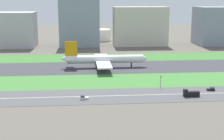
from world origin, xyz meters
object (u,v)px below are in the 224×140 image
object	(u,v)px
traffic_light	(161,81)
fuel_tank_centre	(100,35)
car_0	(84,98)
cargo_warehouse	(213,26)
terminal_building	(15,30)
truck_0	(191,94)
airliner	(103,59)
car_2	(211,89)
fuel_tank_west	(79,34)
office_tower	(140,26)
fuel_tank_east	(126,33)
hangar_building	(79,21)

from	to	relation	value
traffic_light	fuel_tank_centre	size ratio (longest dim) A/B	0.29
car_0	cargo_warehouse	bearing A→B (deg)	-126.79
terminal_building	truck_0	bearing A→B (deg)	-56.58
airliner	car_2	xyz separation A→B (m)	(56.30, -68.00, -5.31)
car_2	fuel_tank_west	world-z (taller)	fuel_tank_west
traffic_light	fuel_tank_centre	bearing A→B (deg)	96.03
car_0	cargo_warehouse	size ratio (longest dim) A/B	0.11
cargo_warehouse	office_tower	bearing A→B (deg)	180.00
office_tower	fuel_tank_centre	distance (m)	62.36
car_0	fuel_tank_east	xyz separation A→B (m)	(51.82, 237.00, 7.63)
fuel_tank_centre	fuel_tank_east	distance (m)	30.95
office_tower	fuel_tank_east	xyz separation A→B (m)	(-9.97, 45.00, -12.15)
airliner	cargo_warehouse	distance (m)	172.71
traffic_light	hangar_building	xyz separation A→B (m)	(-47.57, 174.01, 22.52)
truck_0	hangar_building	distance (m)	202.58
fuel_tank_west	office_tower	bearing A→B (deg)	-33.96
traffic_light	cargo_warehouse	distance (m)	201.11
car_2	hangar_building	bearing A→B (deg)	112.25
truck_0	airliner	bearing A→B (deg)	-62.06
fuel_tank_west	fuel_tank_centre	bearing A→B (deg)	0.00
office_tower	hangar_building	bearing A→B (deg)	180.00
car_0	office_tower	size ratio (longest dim) A/B	0.08
terminal_building	cargo_warehouse	world-z (taller)	cargo_warehouse
terminal_building	hangar_building	distance (m)	67.73
hangar_building	car_0	bearing A→B (deg)	-88.95
truck_0	cargo_warehouse	size ratio (longest dim) A/B	0.20
terminal_building	car_0	bearing A→B (deg)	-69.78
car_0	office_tower	world-z (taller)	office_tower
fuel_tank_west	fuel_tank_east	world-z (taller)	fuel_tank_east
hangar_building	fuel_tank_east	size ratio (longest dim) A/B	2.30
airliner	traffic_light	distance (m)	66.86
truck_0	traffic_light	world-z (taller)	traffic_light
fuel_tank_centre	car_2	bearing A→B (deg)	-77.58
cargo_warehouse	fuel_tank_centre	bearing A→B (deg)	159.85
terminal_building	fuel_tank_west	size ratio (longest dim) A/B	2.28
truck_0	fuel_tank_centre	size ratio (longest dim) A/B	0.34
hangar_building	cargo_warehouse	world-z (taller)	hangar_building
car_2	fuel_tank_west	size ratio (longest dim) A/B	0.24
truck_0	office_tower	xyz separation A→B (m)	(5.81, 192.00, 19.03)
traffic_light	office_tower	size ratio (longest dim) A/B	0.13
car_0	hangar_building	distance (m)	193.77
car_0	fuel_tank_west	distance (m)	237.15
hangar_building	fuel_tank_centre	xyz separation A→B (m)	(24.44, 45.00, -20.04)
traffic_light	airliner	bearing A→B (deg)	116.13
terminal_building	fuel_tank_centre	distance (m)	102.70
car_0	cargo_warehouse	distance (m)	240.54
car_2	cargo_warehouse	distance (m)	196.94
traffic_light	hangar_building	world-z (taller)	hangar_building
fuel_tank_west	fuel_tank_centre	xyz separation A→B (m)	(25.94, 0.00, -0.99)
car_2	office_tower	world-z (taller)	office_tower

